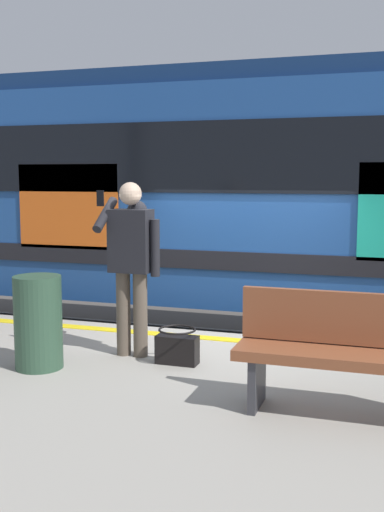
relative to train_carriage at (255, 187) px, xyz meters
name	(u,v)px	position (x,y,z in m)	size (l,w,h in m)	color
ground_plane	(228,410)	(-0.23, 2.29, -2.50)	(26.92, 26.92, 0.00)	#4C4742
platform	(166,445)	(-0.23, 4.33, -2.05)	(17.95, 4.08, 0.91)	#9E998E
safety_line	(222,339)	(-0.23, 2.59, -1.59)	(17.59, 0.16, 0.01)	yellow
track_rail_near	(258,364)	(-0.23, 0.71, -2.42)	(23.33, 0.08, 0.16)	slate
track_rail_far	(277,339)	(-0.23, -0.72, -2.42)	(23.33, 0.08, 0.16)	slate
train_carriage	(255,187)	(0.00, 0.00, 0.00)	(13.10, 2.77, 3.93)	#1E478C
passenger	(132,254)	(0.45, 3.44, -0.59)	(0.57, 0.55, 1.70)	brown
handbag	(177,347)	(-0.06, 3.57, -1.43)	(0.40, 0.36, 0.34)	black
bench	(342,349)	(-1.63, 4.36, -1.10)	(1.56, 0.44, 0.90)	brown
trash_bin	(38,322)	(1.11, 4.08, -1.16)	(0.44, 0.44, 0.86)	#2D4C38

